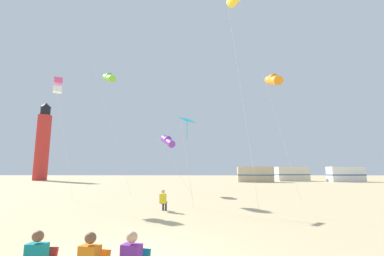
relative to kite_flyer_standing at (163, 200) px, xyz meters
name	(u,v)px	position (x,y,z in m)	size (l,w,h in m)	color
kite_flyer_standing	(163,200)	(0.00, 0.00, 0.00)	(0.39, 0.54, 1.16)	yellow
kite_box_rainbow	(58,85)	(-8.86, 4.59, 8.07)	(1.95, 2.08, 9.28)	silver
kite_diamond_cyan	(187,123)	(1.25, 1.19, 4.52)	(1.22, 1.22, 5.51)	silver
kite_tube_orange	(273,80)	(7.88, 4.89, 8.57)	(2.31, 2.51, 9.88)	silver
kite_tube_violet	(168,141)	(-0.95, 11.11, 4.46)	(3.24, 3.65, 5.78)	silver
kite_tube_lime	(109,78)	(-6.82, 10.21, 10.71)	(3.71, 3.94, 12.03)	silver
lighthouse_distant	(43,143)	(-31.08, 41.36, 7.22)	(2.80, 2.80, 16.80)	red
rv_van_tan	(255,174)	(12.83, 34.79, 0.78)	(6.61, 2.87, 2.80)	#C6B28C
rv_van_cream	(292,174)	(21.30, 39.40, 0.78)	(6.62, 2.88, 2.80)	beige
rv_van_white	(346,174)	(30.20, 36.09, 0.78)	(6.56, 2.70, 2.80)	white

